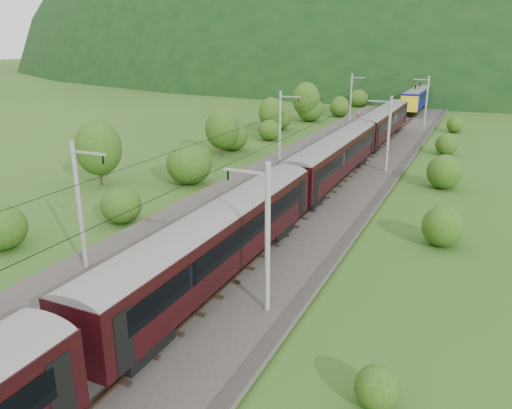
% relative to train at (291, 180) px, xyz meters
% --- Properties ---
extents(ground, '(600.00, 600.00, 0.00)m').
position_rel_train_xyz_m(ground, '(-2.40, -13.14, -3.61)').
color(ground, '#2C5019').
rests_on(ground, ground).
extents(railbed, '(14.00, 220.00, 0.30)m').
position_rel_train_xyz_m(railbed, '(-2.40, -3.14, -3.46)').
color(railbed, '#38332D').
rests_on(railbed, ground).
extents(track_left, '(2.40, 220.00, 0.27)m').
position_rel_train_xyz_m(track_left, '(-4.80, -3.14, -3.24)').
color(track_left, brown).
rests_on(track_left, railbed).
extents(track_right, '(2.40, 220.00, 0.27)m').
position_rel_train_xyz_m(track_right, '(0.00, -3.14, -3.24)').
color(track_right, brown).
rests_on(track_right, railbed).
extents(catenary_left, '(2.54, 192.28, 8.00)m').
position_rel_train_xyz_m(catenary_left, '(-8.52, 18.86, 0.89)').
color(catenary_left, gray).
rests_on(catenary_left, railbed).
extents(catenary_right, '(2.54, 192.28, 8.00)m').
position_rel_train_xyz_m(catenary_right, '(3.72, 18.86, 0.89)').
color(catenary_right, gray).
rests_on(catenary_right, railbed).
extents(overhead_wires, '(4.83, 198.00, 0.03)m').
position_rel_train_xyz_m(overhead_wires, '(-2.40, -3.14, 3.49)').
color(overhead_wires, black).
rests_on(overhead_wires, ground).
extents(mountain_main, '(504.00, 360.00, 244.00)m').
position_rel_train_xyz_m(mountain_main, '(-2.40, 246.86, -3.61)').
color(mountain_main, black).
rests_on(mountain_main, ground).
extents(mountain_ridge, '(336.00, 280.00, 132.00)m').
position_rel_train_xyz_m(mountain_ridge, '(-122.40, 286.86, -3.61)').
color(mountain_ridge, black).
rests_on(mountain_ridge, ground).
extents(train, '(3.06, 146.96, 5.32)m').
position_rel_train_xyz_m(train, '(0.00, 0.00, 0.00)').
color(train, black).
rests_on(train, ground).
extents(hazard_post_near, '(0.14, 0.14, 1.31)m').
position_rel_train_xyz_m(hazard_post_near, '(-2.45, 8.44, -2.65)').
color(hazard_post_near, red).
rests_on(hazard_post_near, railbed).
extents(hazard_post_far, '(0.18, 0.18, 1.69)m').
position_rel_train_xyz_m(hazard_post_far, '(-2.23, 50.84, -2.47)').
color(hazard_post_far, red).
rests_on(hazard_post_far, railbed).
extents(signal, '(0.23, 0.23, 2.04)m').
position_rel_train_xyz_m(signal, '(-6.31, 47.29, -2.11)').
color(signal, black).
rests_on(signal, railbed).
extents(vegetation_left, '(13.32, 151.52, 6.86)m').
position_rel_train_xyz_m(vegetation_left, '(-16.10, 16.13, -1.01)').
color(vegetation_left, '#234412').
rests_on(vegetation_left, ground).
extents(vegetation_right, '(5.90, 102.93, 3.02)m').
position_rel_train_xyz_m(vegetation_right, '(9.81, 7.35, -2.35)').
color(vegetation_right, '#234412').
rests_on(vegetation_right, ground).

